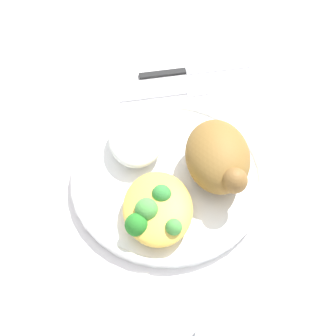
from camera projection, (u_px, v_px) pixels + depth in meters
name	position (u px, v px, depth m)	size (l,w,h in m)	color
ground_plane	(168.00, 180.00, 0.57)	(2.00, 2.00, 0.00)	silver
plate	(168.00, 176.00, 0.56)	(0.26, 0.26, 0.02)	white
roasted_chicken	(218.00, 157.00, 0.53)	(0.12, 0.08, 0.06)	brown
rice_pile	(136.00, 138.00, 0.57)	(0.10, 0.08, 0.03)	white
mac_cheese_with_broccoli	(156.00, 209.00, 0.50)	(0.11, 0.09, 0.04)	gold
fork	(170.00, 94.00, 0.66)	(0.03, 0.14, 0.01)	#B2B2B7
knife	(185.00, 70.00, 0.69)	(0.03, 0.19, 0.01)	black
water_glass	(228.00, 336.00, 0.41)	(0.06, 0.06, 0.08)	silver
napkin	(105.00, 323.00, 0.45)	(0.10, 0.12, 0.00)	white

